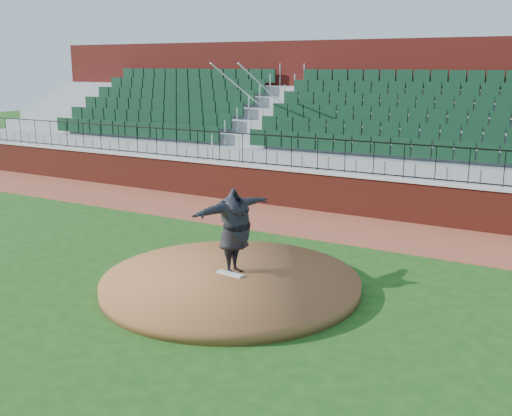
{
  "coord_description": "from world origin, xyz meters",
  "views": [
    {
      "loc": [
        6.85,
        -10.41,
        4.57
      ],
      "look_at": [
        0.0,
        1.5,
        1.3
      ],
      "focal_mm": 42.52,
      "sensor_mm": 36.0,
      "label": 1
    }
  ],
  "objects": [
    {
      "name": "field_wall",
      "position": [
        0.0,
        7.0,
        0.6
      ],
      "size": [
        34.0,
        0.35,
        1.2
      ],
      "primitive_type": "cube",
      "color": "maroon",
      "rests_on": "ground"
    },
    {
      "name": "pitching_rubber",
      "position": [
        0.35,
        -0.2,
        0.27
      ],
      "size": [
        0.64,
        0.22,
        0.04
      ],
      "primitive_type": "cube",
      "rotation": [
        0.0,
        0.0,
        -0.11
      ],
      "color": "silver",
      "rests_on": "pitchers_mound"
    },
    {
      "name": "wall_railing",
      "position": [
        0.0,
        7.0,
        1.8
      ],
      "size": [
        34.0,
        0.05,
        1.0
      ],
      "primitive_type": null,
      "color": "black",
      "rests_on": "wall_cap"
    },
    {
      "name": "ground",
      "position": [
        0.0,
        0.0,
        0.0
      ],
      "size": [
        90.0,
        90.0,
        0.0
      ],
      "primitive_type": "plane",
      "color": "#1A4714",
      "rests_on": "ground"
    },
    {
      "name": "warning_track",
      "position": [
        0.0,
        5.4,
        0.01
      ],
      "size": [
        34.0,
        3.2,
        0.01
      ],
      "primitive_type": "cube",
      "color": "brown",
      "rests_on": "ground"
    },
    {
      "name": "pitcher",
      "position": [
        0.36,
        -0.02,
        1.16
      ],
      "size": [
        1.02,
        2.31,
        1.82
      ],
      "primitive_type": "imported",
      "rotation": [
        0.0,
        0.0,
        1.38
      ],
      "color": "black",
      "rests_on": "pitchers_mound"
    },
    {
      "name": "concourse_wall",
      "position": [
        0.0,
        12.52,
        2.75
      ],
      "size": [
        34.0,
        0.5,
        5.5
      ],
      "primitive_type": "cube",
      "color": "maroon",
      "rests_on": "ground"
    },
    {
      "name": "pitchers_mound",
      "position": [
        0.45,
        -0.34,
        0.12
      ],
      "size": [
        5.38,
        5.38,
        0.25
      ],
      "primitive_type": "cylinder",
      "color": "brown",
      "rests_on": "ground"
    },
    {
      "name": "wall_cap",
      "position": [
        0.0,
        7.0,
        1.25
      ],
      "size": [
        34.0,
        0.45,
        0.1
      ],
      "primitive_type": "cube",
      "color": "#B7B7B7",
      "rests_on": "field_wall"
    },
    {
      "name": "seating_stands",
      "position": [
        0.0,
        9.72,
        2.3
      ],
      "size": [
        34.0,
        5.1,
        4.6
      ],
      "primitive_type": null,
      "color": "gray",
      "rests_on": "ground"
    }
  ]
}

